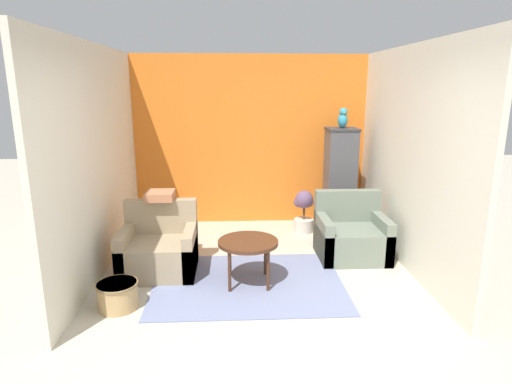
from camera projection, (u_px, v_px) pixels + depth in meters
The scene contains 13 objects.
ground_plane at pixel (266, 345), 3.68m from camera, with size 20.00×20.00×0.00m, color beige.
wall_back_accent at pixel (250, 141), 6.77m from camera, with size 3.75×0.06×2.64m.
wall_left at pixel (97, 161), 4.96m from camera, with size 0.06×3.49×2.64m.
wall_right at pixel (409, 158), 5.14m from camera, with size 0.06×3.49×2.64m.
area_rug at pixel (248, 283), 4.83m from camera, with size 2.12×1.59×0.01m.
coffee_table at pixel (248, 245), 4.72m from camera, with size 0.67×0.67×0.51m.
armchair_left at pixel (159, 250), 5.06m from camera, with size 0.87×0.75×0.83m.
armchair_right at pixel (351, 237), 5.53m from camera, with size 0.87×0.75×0.83m.
birdcage at pixel (340, 182), 6.52m from camera, with size 0.58×0.58×1.56m.
parrot at pixel (343, 119), 6.29m from camera, with size 0.14×0.25×0.30m.
potted_plant at pixel (304, 210), 6.47m from camera, with size 0.30×0.29×0.64m.
wicker_basket at pixel (118, 294), 4.26m from camera, with size 0.41×0.41×0.27m.
throw_pillow at pixel (160, 195), 5.17m from camera, with size 0.33×0.33×0.10m.
Camera 1 is at (-0.26, -3.24, 2.17)m, focal length 30.00 mm.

